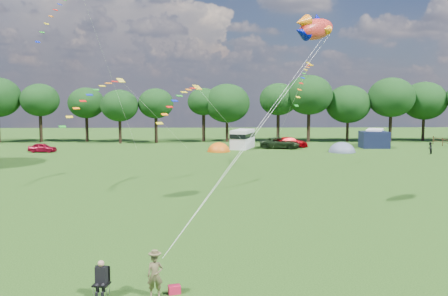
{
  "coord_description": "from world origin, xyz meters",
  "views": [
    {
      "loc": [
        -0.76,
        -21.37,
        7.08
      ],
      "look_at": [
        0.0,
        8.0,
        4.0
      ],
      "focal_mm": 40.0,
      "sensor_mm": 36.0,
      "label": 1
    }
  ],
  "objects_px": {
    "tent_greyblue": "(342,152)",
    "walker_a": "(430,148)",
    "car_a": "(42,148)",
    "campervan_c": "(243,138)",
    "campervan_d": "(375,137)",
    "car_d": "(280,143)",
    "tent_orange": "(219,151)",
    "camp_chair": "(102,275)",
    "kite_flyer": "(155,275)",
    "car_c": "(290,142)",
    "fish_kite": "(314,29)"
  },
  "relations": [
    {
      "from": "car_a",
      "to": "fish_kite",
      "type": "relative_size",
      "value": 1.08
    },
    {
      "from": "car_c",
      "to": "walker_a",
      "type": "height_order",
      "value": "walker_a"
    },
    {
      "from": "campervan_d",
      "to": "tent_greyblue",
      "type": "bearing_deg",
      "value": 160.91
    },
    {
      "from": "car_d",
      "to": "fish_kite",
      "type": "relative_size",
      "value": 1.67
    },
    {
      "from": "kite_flyer",
      "to": "walker_a",
      "type": "bearing_deg",
      "value": 50.5
    },
    {
      "from": "campervan_c",
      "to": "walker_a",
      "type": "relative_size",
      "value": 3.79
    },
    {
      "from": "car_c",
      "to": "campervan_c",
      "type": "xyz_separation_m",
      "value": [
        -6.62,
        -0.72,
        0.64
      ]
    },
    {
      "from": "tent_greyblue",
      "to": "walker_a",
      "type": "xyz_separation_m",
      "value": [
        10.12,
        -2.45,
        0.72
      ]
    },
    {
      "from": "car_a",
      "to": "car_c",
      "type": "relative_size",
      "value": 0.73
    },
    {
      "from": "campervan_c",
      "to": "camp_chair",
      "type": "bearing_deg",
      "value": -170.5
    },
    {
      "from": "car_a",
      "to": "car_d",
      "type": "bearing_deg",
      "value": -77.22
    },
    {
      "from": "car_a",
      "to": "kite_flyer",
      "type": "height_order",
      "value": "kite_flyer"
    },
    {
      "from": "campervan_d",
      "to": "car_c",
      "type": "bearing_deg",
      "value": 120.76
    },
    {
      "from": "car_d",
      "to": "camp_chair",
      "type": "bearing_deg",
      "value": 178.05
    },
    {
      "from": "campervan_d",
      "to": "walker_a",
      "type": "height_order",
      "value": "campervan_d"
    },
    {
      "from": "car_c",
      "to": "fish_kite",
      "type": "height_order",
      "value": "fish_kite"
    },
    {
      "from": "campervan_c",
      "to": "camp_chair",
      "type": "xyz_separation_m",
      "value": [
        -8.13,
        -49.95,
        -0.56
      ]
    },
    {
      "from": "car_a",
      "to": "campervan_c",
      "type": "bearing_deg",
      "value": -75.12
    },
    {
      "from": "car_a",
      "to": "walker_a",
      "type": "relative_size",
      "value": 2.39
    },
    {
      "from": "tent_greyblue",
      "to": "walker_a",
      "type": "bearing_deg",
      "value": -13.61
    },
    {
      "from": "campervan_d",
      "to": "walker_a",
      "type": "bearing_deg",
      "value": -137.45
    },
    {
      "from": "walker_a",
      "to": "tent_greyblue",
      "type": "bearing_deg",
      "value": -58.31
    },
    {
      "from": "car_a",
      "to": "kite_flyer",
      "type": "xyz_separation_m",
      "value": [
        19.26,
        -45.91,
        0.18
      ]
    },
    {
      "from": "car_a",
      "to": "fish_kite",
      "type": "distance_m",
      "value": 44.15
    },
    {
      "from": "walker_a",
      "to": "campervan_d",
      "type": "bearing_deg",
      "value": -114.75
    },
    {
      "from": "campervan_d",
      "to": "camp_chair",
      "type": "xyz_separation_m",
      "value": [
        -26.97,
        -52.42,
        -0.51
      ]
    },
    {
      "from": "car_d",
      "to": "campervan_d",
      "type": "height_order",
      "value": "campervan_d"
    },
    {
      "from": "campervan_d",
      "to": "car_d",
      "type": "bearing_deg",
      "value": 124.13
    },
    {
      "from": "campervan_d",
      "to": "walker_a",
      "type": "distance_m",
      "value": 10.46
    },
    {
      "from": "car_c",
      "to": "walker_a",
      "type": "xyz_separation_m",
      "value": [
        15.78,
        -8.06,
        0.01
      ]
    },
    {
      "from": "campervan_d",
      "to": "camp_chair",
      "type": "bearing_deg",
      "value": 175.38
    },
    {
      "from": "car_c",
      "to": "tent_greyblue",
      "type": "height_order",
      "value": "car_c"
    },
    {
      "from": "car_d",
      "to": "tent_orange",
      "type": "xyz_separation_m",
      "value": [
        -8.31,
        -3.49,
        -0.73
      ]
    },
    {
      "from": "tent_orange",
      "to": "car_d",
      "type": "bearing_deg",
      "value": 22.75
    },
    {
      "from": "car_d",
      "to": "campervan_c",
      "type": "bearing_deg",
      "value": 99.0
    },
    {
      "from": "car_c",
      "to": "camp_chair",
      "type": "distance_m",
      "value": 52.77
    },
    {
      "from": "walker_a",
      "to": "fish_kite",
      "type": "bearing_deg",
      "value": 10.66
    },
    {
      "from": "fish_kite",
      "to": "walker_a",
      "type": "relative_size",
      "value": 2.22
    },
    {
      "from": "car_a",
      "to": "campervan_d",
      "type": "distance_m",
      "value": 44.83
    },
    {
      "from": "campervan_c",
      "to": "kite_flyer",
      "type": "bearing_deg",
      "value": -168.38
    },
    {
      "from": "car_a",
      "to": "kite_flyer",
      "type": "distance_m",
      "value": 49.78
    },
    {
      "from": "campervan_d",
      "to": "camp_chair",
      "type": "distance_m",
      "value": 58.95
    },
    {
      "from": "car_c",
      "to": "kite_flyer",
      "type": "relative_size",
      "value": 3.14
    },
    {
      "from": "car_a",
      "to": "tent_greyblue",
      "type": "relative_size",
      "value": 0.95
    },
    {
      "from": "kite_flyer",
      "to": "walker_a",
      "type": "distance_m",
      "value": 51.36
    },
    {
      "from": "walker_a",
      "to": "kite_flyer",
      "type": "bearing_deg",
      "value": 11.4
    },
    {
      "from": "walker_a",
      "to": "tent_orange",
      "type": "bearing_deg",
      "value": -52.49
    },
    {
      "from": "car_d",
      "to": "tent_orange",
      "type": "relative_size",
      "value": 1.69
    },
    {
      "from": "tent_orange",
      "to": "camp_chair",
      "type": "relative_size",
      "value": 2.42
    },
    {
      "from": "campervan_c",
      "to": "tent_greyblue",
      "type": "distance_m",
      "value": 13.28
    }
  ]
}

